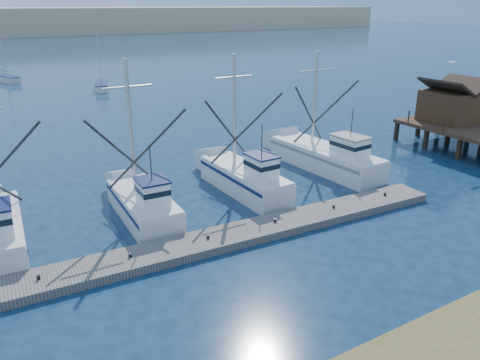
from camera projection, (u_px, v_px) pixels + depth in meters
name	position (u px, v px, depth m)	size (l,w,h in m)	color
ground	(363.00, 272.00, 21.50)	(500.00, 500.00, 0.00)	#0D213B
floating_dock	(171.00, 251.00, 22.85)	(32.89, 2.19, 0.44)	slate
trawler_fleet	(166.00, 195.00, 27.63)	(32.21, 9.68, 8.83)	silver
sailboat_near	(102.00, 86.00, 67.09)	(3.37, 6.43, 8.10)	silver
sailboat_far	(7.00, 79.00, 73.69)	(3.47, 6.31, 8.10)	silver
flying_gull	(450.00, 62.00, 36.22)	(1.14, 0.21, 0.21)	white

